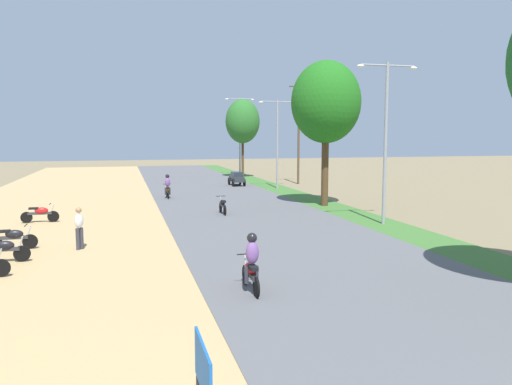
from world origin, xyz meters
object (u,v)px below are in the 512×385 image
parked_motorbike_sixth (40,213)px  street_signboard (203,375)px  parked_motorbike_fifth (13,237)px  parked_motorbike_fourth (3,249)px  motorbike_foreground_rider (251,264)px  streetlamp_far (240,131)px  motorbike_ahead_third (167,187)px  streetlamp_near (386,132)px  motorbike_ahead_second (223,205)px  pedestrian_on_shoulder (79,226)px  car_sedan_charcoal (237,178)px  median_tree_third (243,121)px  streetlamp_mid (277,137)px  median_tree_second (326,103)px  utility_pole_near (299,131)px

parked_motorbike_sixth → street_signboard: (5.01, -20.12, 0.55)m
parked_motorbike_fifth → parked_motorbike_fourth: bearing=-87.8°
street_signboard → motorbike_foreground_rider: bearing=70.3°
streetlamp_far → motorbike_ahead_third: (-9.35, -18.26, -4.00)m
parked_motorbike_sixth → streetlamp_far: streetlamp_far is taller
streetlamp_far → motorbike_ahead_third: size_ratio=4.66×
streetlamp_near → streetlamp_far: bearing=90.0°
parked_motorbike_sixth → streetlamp_far: size_ratio=0.21×
parked_motorbike_fifth → street_signboard: 14.84m
street_signboard → motorbike_ahead_second: bearing=78.2°
parked_motorbike_fifth → pedestrian_on_shoulder: 2.54m
parked_motorbike_fifth → pedestrian_on_shoulder: size_ratio=1.11×
pedestrian_on_shoulder → car_sedan_charcoal: bearing=63.5°
streetlamp_far → median_tree_third: bearing=-97.0°
streetlamp_mid → motorbike_foreground_rider: bearing=-108.7°
street_signboard → median_tree_third: size_ratio=0.19×
median_tree_second → utility_pole_near: utility_pole_near is taller
streetlamp_far → streetlamp_mid: bearing=-90.0°
parked_motorbike_fourth → streetlamp_near: bearing=12.4°
car_sedan_charcoal → parked_motorbike_fourth: bearing=-119.5°
car_sedan_charcoal → streetlamp_mid: bearing=-44.4°
pedestrian_on_shoulder → median_tree_second: (13.66, 8.86, 5.38)m
streetlamp_near → streetlamp_mid: bearing=90.0°
pedestrian_on_shoulder → motorbike_ahead_third: (4.59, 14.98, -0.11)m
median_tree_third → car_sedan_charcoal: (-2.47, -8.14, -5.08)m
median_tree_third → car_sedan_charcoal: size_ratio=3.55×
parked_motorbike_sixth → streetlamp_near: streetlamp_near is taller
motorbike_foreground_rider → pedestrian_on_shoulder: bearing=126.5°
median_tree_second → median_tree_third: 21.69m
median_tree_second → median_tree_third: median_tree_second is taller
parked_motorbike_fourth → motorbike_foreground_rider: motorbike_foreground_rider is taller
parked_motorbike_fifth → streetlamp_mid: streetlamp_mid is taller
street_signboard → median_tree_third: median_tree_third is taller
parked_motorbike_sixth → street_signboard: 20.74m
streetlamp_near → street_signboard: bearing=-126.2°
streetlamp_mid → motorbike_foreground_rider: (-8.96, -26.39, -3.39)m
median_tree_second → streetlamp_far: size_ratio=1.05×
median_tree_third → motorbike_ahead_third: size_ratio=4.46×
streetlamp_near → motorbike_foreground_rider: size_ratio=4.31×
parked_motorbike_fifth → motorbike_ahead_third: motorbike_ahead_third is taller
utility_pole_near → motorbike_ahead_second: utility_pole_near is taller
motorbike_foreground_rider → motorbike_ahead_second: bearing=82.1°
median_tree_third → streetlamp_far: 2.89m
street_signboard → motorbike_ahead_third: size_ratio=0.83×
median_tree_third → motorbike_ahead_second: size_ratio=4.46×
parked_motorbike_fifth → street_signboard: size_ratio=1.20×
streetlamp_near → motorbike_ahead_second: 9.53m
parked_motorbike_fifth → streetlamp_mid: (16.38, 19.05, 3.69)m
parked_motorbike_sixth → street_signboard: street_signboard is taller
pedestrian_on_shoulder → streetlamp_far: 36.26m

